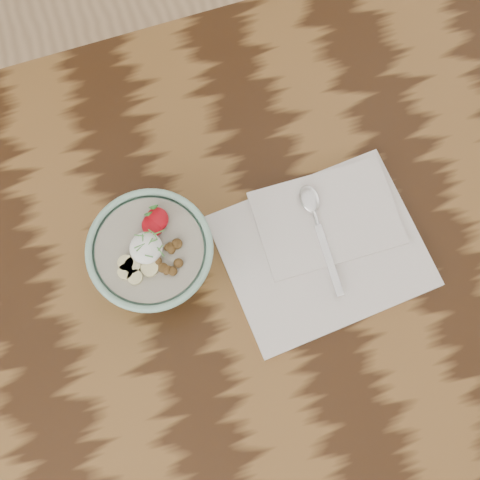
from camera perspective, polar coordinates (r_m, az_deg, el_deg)
name	(u,v)px	position (r cm, az deg, el deg)	size (l,w,h in cm)	color
table	(295,272)	(109.44, 4.69, -2.77)	(160.00, 90.00, 75.00)	black
breakfast_bowl	(153,256)	(94.86, -7.47, -1.32)	(17.49, 17.49, 11.55)	#86B49F
napkin	(323,244)	(100.61, 7.13, -0.33)	(30.48, 25.41, 1.77)	silver
spoon	(314,214)	(100.30, 6.35, 2.24)	(3.13, 17.62, 0.92)	silver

